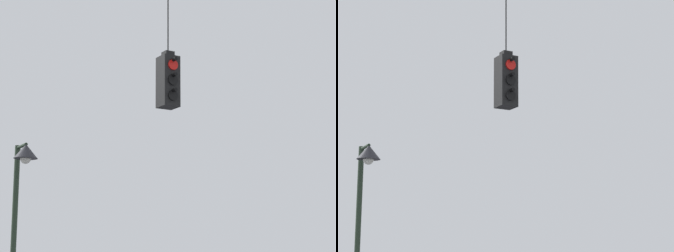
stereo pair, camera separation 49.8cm
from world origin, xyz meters
TOP-DOWN VIEW (x-y plane):
  - traffic_light_near_left_pole at (2.30, 0.17)m, footprint 0.34×0.58m
  - street_lamp at (0.61, 3.43)m, footprint 0.51×0.87m

SIDE VIEW (x-z plane):
  - street_lamp at x=0.61m, z-range 1.18..5.57m
  - traffic_light_near_left_pole at x=2.30m, z-range 3.34..7.20m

